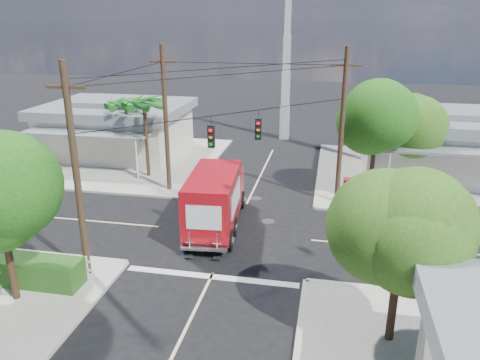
# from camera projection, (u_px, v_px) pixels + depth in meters

# --- Properties ---
(ground) EXTENTS (120.00, 120.00, 0.00)m
(ground) POSITION_uv_depth(u_px,v_px,m) (232.00, 233.00, 23.92)
(ground) COLOR black
(ground) RESTS_ON ground
(sidewalk_ne) EXTENTS (14.12, 14.12, 0.14)m
(sidewalk_ne) POSITION_uv_depth(u_px,v_px,m) (421.00, 177.00, 31.96)
(sidewalk_ne) COLOR gray
(sidewalk_ne) RESTS_ON ground
(sidewalk_nw) EXTENTS (14.12, 14.12, 0.14)m
(sidewalk_nw) POSITION_uv_depth(u_px,v_px,m) (124.00, 159.00, 35.96)
(sidewalk_nw) COLOR gray
(sidewalk_nw) RESTS_ON ground
(road_markings) EXTENTS (32.00, 32.00, 0.01)m
(road_markings) POSITION_uv_depth(u_px,v_px,m) (226.00, 246.00, 22.55)
(road_markings) COLOR beige
(road_markings) RESTS_ON ground
(building_ne) EXTENTS (11.80, 10.20, 4.50)m
(building_ne) POSITION_uv_depth(u_px,v_px,m) (448.00, 143.00, 31.92)
(building_ne) COLOR silver
(building_ne) RESTS_ON sidewalk_ne
(building_nw) EXTENTS (10.80, 10.20, 4.30)m
(building_nw) POSITION_uv_depth(u_px,v_px,m) (117.00, 127.00, 36.92)
(building_nw) COLOR beige
(building_nw) RESTS_ON sidewalk_nw
(radio_tower) EXTENTS (0.80, 0.80, 17.00)m
(radio_tower) POSITION_uv_depth(u_px,v_px,m) (286.00, 75.00, 40.46)
(radio_tower) COLOR silver
(radio_tower) RESTS_ON ground
(tree_ne_front) EXTENTS (4.21, 4.14, 6.66)m
(tree_ne_front) POSITION_uv_depth(u_px,v_px,m) (377.00, 120.00, 27.26)
(tree_ne_front) COLOR #422D1C
(tree_ne_front) RESTS_ON sidewalk_ne
(tree_ne_back) EXTENTS (3.77, 3.66, 5.82)m
(tree_ne_back) POSITION_uv_depth(u_px,v_px,m) (417.00, 124.00, 29.01)
(tree_ne_back) COLOR #422D1C
(tree_ne_back) RESTS_ON sidewalk_ne
(tree_se) EXTENTS (3.67, 3.54, 5.62)m
(tree_se) POSITION_uv_depth(u_px,v_px,m) (402.00, 235.00, 14.59)
(tree_se) COLOR #422D1C
(tree_se) RESTS_ON sidewalk_se
(palm_nw_front) EXTENTS (3.01, 3.08, 5.59)m
(palm_nw_front) POSITION_uv_depth(u_px,v_px,m) (144.00, 104.00, 30.56)
(palm_nw_front) COLOR #422D1C
(palm_nw_front) RESTS_ON sidewalk_nw
(palm_nw_back) EXTENTS (3.01, 3.08, 5.19)m
(palm_nw_back) POSITION_uv_depth(u_px,v_px,m) (126.00, 105.00, 32.44)
(palm_nw_back) COLOR #422D1C
(palm_nw_back) RESTS_ON sidewalk_nw
(utility_poles) EXTENTS (12.00, 10.68, 9.00)m
(utility_poles) POSITION_uv_depth(u_px,v_px,m) (208.00, 135.00, 24.14)
(utility_poles) COLOR #473321
(utility_poles) RESTS_ON ground
(picket_fence) EXTENTS (5.94, 0.06, 1.00)m
(picket_fence) POSITION_uv_depth(u_px,v_px,m) (26.00, 260.00, 19.94)
(picket_fence) COLOR silver
(picket_fence) RESTS_ON sidewalk_sw
(hedge_sw) EXTENTS (6.20, 1.20, 1.10)m
(hedge_sw) POSITION_uv_depth(u_px,v_px,m) (10.00, 268.00, 19.24)
(hedge_sw) COLOR #184912
(hedge_sw) RESTS_ON sidewalk_sw
(vending_boxes) EXTENTS (1.90, 0.50, 1.10)m
(vending_boxes) POSITION_uv_depth(u_px,v_px,m) (359.00, 188.00, 28.23)
(vending_boxes) COLOR #A41D1E
(vending_boxes) RESTS_ON sidewalk_ne
(delivery_truck) EXTENTS (2.86, 7.43, 3.15)m
(delivery_truck) POSITION_uv_depth(u_px,v_px,m) (216.00, 199.00, 24.11)
(delivery_truck) COLOR black
(delivery_truck) RESTS_ON ground
(parked_car) EXTENTS (6.73, 4.19, 1.74)m
(parked_car) POSITION_uv_depth(u_px,v_px,m) (475.00, 214.00, 24.04)
(parked_car) COLOR silver
(parked_car) RESTS_ON ground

